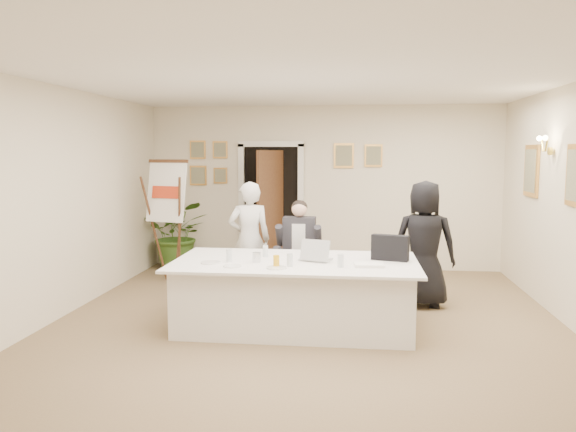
# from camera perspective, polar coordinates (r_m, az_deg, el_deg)

# --- Properties ---
(floor) EXTENTS (7.00, 7.00, 0.00)m
(floor) POSITION_cam_1_polar(r_m,az_deg,el_deg) (6.50, 1.74, -11.49)
(floor) COLOR brown
(floor) RESTS_ON ground
(ceiling) EXTENTS (6.00, 7.00, 0.02)m
(ceiling) POSITION_cam_1_polar(r_m,az_deg,el_deg) (6.23, 1.83, 13.82)
(ceiling) COLOR white
(ceiling) RESTS_ON wall_back
(wall_back) EXTENTS (6.00, 0.10, 2.80)m
(wall_back) POSITION_cam_1_polar(r_m,az_deg,el_deg) (9.69, 3.58, 2.89)
(wall_back) COLOR beige
(wall_back) RESTS_ON floor
(wall_front) EXTENTS (6.00, 0.10, 2.80)m
(wall_front) POSITION_cam_1_polar(r_m,az_deg,el_deg) (2.78, -4.52, -6.10)
(wall_front) COLOR beige
(wall_front) RESTS_ON floor
(wall_left) EXTENTS (0.10, 7.00, 2.80)m
(wall_left) POSITION_cam_1_polar(r_m,az_deg,el_deg) (7.13, -23.02, 1.10)
(wall_left) COLOR beige
(wall_left) RESTS_ON floor
(doorway) EXTENTS (1.14, 0.86, 2.20)m
(doorway) POSITION_cam_1_polar(r_m,az_deg,el_deg) (9.63, -1.74, 0.75)
(doorway) COLOR black
(doorway) RESTS_ON floor
(pictures_back_wall) EXTENTS (3.40, 0.06, 0.80)m
(pictures_back_wall) POSITION_cam_1_polar(r_m,az_deg,el_deg) (9.72, -1.14, 5.57)
(pictures_back_wall) COLOR gold
(pictures_back_wall) RESTS_ON wall_back
(pictures_right_wall) EXTENTS (0.06, 2.20, 0.80)m
(pictures_right_wall) POSITION_cam_1_polar(r_m,az_deg,el_deg) (7.75, 25.12, 3.99)
(pictures_right_wall) COLOR gold
(pictures_right_wall) RESTS_ON wall_right
(wall_sconce) EXTENTS (0.20, 0.30, 0.24)m
(wall_sconce) POSITION_cam_1_polar(r_m,az_deg,el_deg) (7.73, 24.75, 6.60)
(wall_sconce) COLOR gold
(wall_sconce) RESTS_ON wall_right
(conference_table) EXTENTS (2.77, 1.48, 0.78)m
(conference_table) POSITION_cam_1_polar(r_m,az_deg,el_deg) (6.50, 0.74, -7.87)
(conference_table) COLOR silver
(conference_table) RESTS_ON floor
(seated_man) EXTENTS (0.72, 0.75, 1.38)m
(seated_man) POSITION_cam_1_polar(r_m,az_deg,el_deg) (7.58, 1.13, -3.49)
(seated_man) COLOR black
(seated_man) RESTS_ON floor
(flip_chart) EXTENTS (0.67, 0.48, 1.86)m
(flip_chart) POSITION_cam_1_polar(r_m,az_deg,el_deg) (8.86, -11.81, -1.09)
(flip_chart) COLOR #3C1F13
(flip_chart) RESTS_ON floor
(standing_man) EXTENTS (0.66, 0.52, 1.61)m
(standing_man) POSITION_cam_1_polar(r_m,az_deg,el_deg) (7.79, -3.95, -2.41)
(standing_man) COLOR silver
(standing_man) RESTS_ON floor
(standing_woman) EXTENTS (0.86, 0.61, 1.65)m
(standing_woman) POSITION_cam_1_polar(r_m,az_deg,el_deg) (7.49, 13.67, -2.77)
(standing_woman) COLOR black
(standing_woman) RESTS_ON floor
(potted_palm) EXTENTS (1.19, 1.07, 1.19)m
(potted_palm) POSITION_cam_1_polar(r_m,az_deg,el_deg) (9.94, -11.09, -1.80)
(potted_palm) COLOR #385F1F
(potted_palm) RESTS_ON floor
(laptop) EXTENTS (0.44, 0.45, 0.28)m
(laptop) POSITION_cam_1_polar(r_m,az_deg,el_deg) (6.43, 2.83, -3.29)
(laptop) COLOR #B7BABC
(laptop) RESTS_ON conference_table
(laptop_bag) EXTENTS (0.43, 0.23, 0.29)m
(laptop_bag) POSITION_cam_1_polar(r_m,az_deg,el_deg) (6.51, 10.33, -3.19)
(laptop_bag) COLOR black
(laptop_bag) RESTS_ON conference_table
(paper_stack) EXTENTS (0.33, 0.24, 0.03)m
(paper_stack) POSITION_cam_1_polar(r_m,az_deg,el_deg) (6.17, 8.23, -4.93)
(paper_stack) COLOR white
(paper_stack) RESTS_ON conference_table
(plate_left) EXTENTS (0.27, 0.27, 0.01)m
(plate_left) POSITION_cam_1_polar(r_m,az_deg,el_deg) (6.33, -7.87, -4.70)
(plate_left) COLOR white
(plate_left) RESTS_ON conference_table
(plate_mid) EXTENTS (0.22, 0.22, 0.01)m
(plate_mid) POSITION_cam_1_polar(r_m,az_deg,el_deg) (6.11, -5.68, -5.08)
(plate_mid) COLOR white
(plate_mid) RESTS_ON conference_table
(plate_near) EXTENTS (0.27, 0.27, 0.01)m
(plate_near) POSITION_cam_1_polar(r_m,az_deg,el_deg) (5.99, -1.18, -5.28)
(plate_near) COLOR white
(plate_near) RESTS_ON conference_table
(glass_a) EXTENTS (0.07, 0.07, 0.14)m
(glass_a) POSITION_cam_1_polar(r_m,az_deg,el_deg) (6.39, -6.00, -4.00)
(glass_a) COLOR silver
(glass_a) RESTS_ON conference_table
(glass_b) EXTENTS (0.07, 0.07, 0.14)m
(glass_b) POSITION_cam_1_polar(r_m,az_deg,el_deg) (6.08, 0.19, -4.50)
(glass_b) COLOR silver
(glass_b) RESTS_ON conference_table
(glass_c) EXTENTS (0.08, 0.08, 0.14)m
(glass_c) POSITION_cam_1_polar(r_m,az_deg,el_deg) (6.08, 5.36, -4.55)
(glass_c) COLOR silver
(glass_c) RESTS_ON conference_table
(glass_d) EXTENTS (0.07, 0.07, 0.14)m
(glass_d) POSITION_cam_1_polar(r_m,az_deg,el_deg) (6.64, -2.31, -3.57)
(glass_d) COLOR silver
(glass_d) RESTS_ON conference_table
(oj_glass) EXTENTS (0.07, 0.07, 0.13)m
(oj_glass) POSITION_cam_1_polar(r_m,az_deg,el_deg) (6.04, -1.20, -4.63)
(oj_glass) COLOR gold
(oj_glass) RESTS_ON conference_table
(steel_jug) EXTENTS (0.12, 0.12, 0.11)m
(steel_jug) POSITION_cam_1_polar(r_m,az_deg,el_deg) (6.34, -3.22, -4.21)
(steel_jug) COLOR silver
(steel_jug) RESTS_ON conference_table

